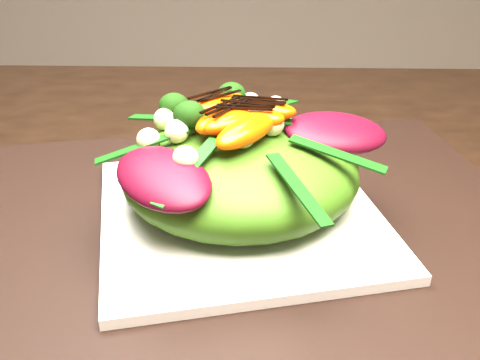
{
  "coord_description": "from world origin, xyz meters",
  "views": [
    {
      "loc": [
        0.2,
        -0.47,
        1.03
      ],
      "look_at": [
        0.19,
        -0.04,
        0.79
      ],
      "focal_mm": 42.0,
      "sensor_mm": 36.0,
      "label": 1
    }
  ],
  "objects_px": {
    "placemat": "(240,221)",
    "dining_table": "(53,217)",
    "plate_base": "(240,215)",
    "orange_segment": "(224,113)",
    "salad_bowl": "(240,203)",
    "lettuce_mound": "(240,170)"
  },
  "relations": [
    {
      "from": "placemat",
      "to": "dining_table",
      "type": "bearing_deg",
      "value": 168.85
    },
    {
      "from": "plate_base",
      "to": "orange_segment",
      "type": "distance_m",
      "value": 0.09
    },
    {
      "from": "placemat",
      "to": "plate_base",
      "type": "xyz_separation_m",
      "value": [
        0.0,
        -0.0,
        0.01
      ]
    },
    {
      "from": "placemat",
      "to": "orange_segment",
      "type": "bearing_deg",
      "value": 126.03
    },
    {
      "from": "dining_table",
      "to": "salad_bowl",
      "type": "bearing_deg",
      "value": -11.15
    },
    {
      "from": "dining_table",
      "to": "salad_bowl",
      "type": "xyz_separation_m",
      "value": [
        0.19,
        -0.04,
        0.04
      ]
    },
    {
      "from": "plate_base",
      "to": "salad_bowl",
      "type": "height_order",
      "value": "salad_bowl"
    },
    {
      "from": "dining_table",
      "to": "lettuce_mound",
      "type": "height_order",
      "value": "dining_table"
    },
    {
      "from": "salad_bowl",
      "to": "orange_segment",
      "type": "relative_size",
      "value": 3.26
    },
    {
      "from": "salad_bowl",
      "to": "dining_table",
      "type": "bearing_deg",
      "value": 168.85
    },
    {
      "from": "lettuce_mound",
      "to": "orange_segment",
      "type": "bearing_deg",
      "value": 126.03
    },
    {
      "from": "placemat",
      "to": "lettuce_mound",
      "type": "relative_size",
      "value": 2.61
    },
    {
      "from": "plate_base",
      "to": "lettuce_mound",
      "type": "xyz_separation_m",
      "value": [
        0.0,
        0.0,
        0.05
      ]
    },
    {
      "from": "placemat",
      "to": "orange_segment",
      "type": "height_order",
      "value": "orange_segment"
    },
    {
      "from": "dining_table",
      "to": "lettuce_mound",
      "type": "distance_m",
      "value": 0.21
    },
    {
      "from": "dining_table",
      "to": "lettuce_mound",
      "type": "relative_size",
      "value": 7.75
    },
    {
      "from": "placemat",
      "to": "lettuce_mound",
      "type": "bearing_deg",
      "value": -14.04
    },
    {
      "from": "salad_bowl",
      "to": "lettuce_mound",
      "type": "xyz_separation_m",
      "value": [
        0.0,
        0.0,
        0.03
      ]
    },
    {
      "from": "dining_table",
      "to": "salad_bowl",
      "type": "height_order",
      "value": "dining_table"
    },
    {
      "from": "placemat",
      "to": "salad_bowl",
      "type": "bearing_deg",
      "value": -90.0
    },
    {
      "from": "dining_table",
      "to": "orange_segment",
      "type": "height_order",
      "value": "dining_table"
    },
    {
      "from": "plate_base",
      "to": "orange_segment",
      "type": "xyz_separation_m",
      "value": [
        -0.01,
        0.02,
        0.09
      ]
    }
  ]
}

